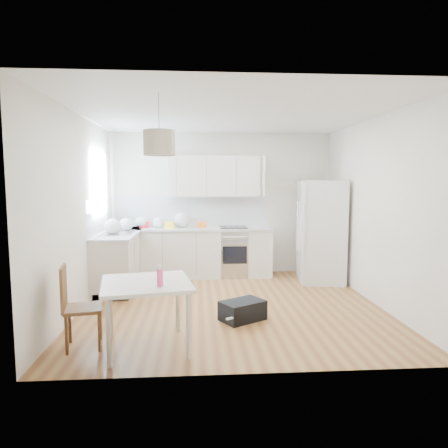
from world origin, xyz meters
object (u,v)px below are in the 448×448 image
object	(u,v)px
refrigerator	(321,231)
dining_chair	(83,306)
gym_bag	(243,310)
dining_table	(146,289)

from	to	relation	value
refrigerator	dining_chair	world-z (taller)	refrigerator
gym_bag	dining_table	bearing A→B (deg)	-176.11
refrigerator	dining_table	xyz separation A→B (m)	(-2.76, -2.74, -0.25)
dining_table	dining_chair	distance (m)	0.70
refrigerator	dining_table	distance (m)	3.90
dining_table	dining_chair	size ratio (longest dim) A/B	1.18
dining_chair	gym_bag	xyz separation A→B (m)	(1.79, 0.73, -0.32)
dining_table	gym_bag	size ratio (longest dim) A/B	1.97
refrigerator	dining_table	world-z (taller)	refrigerator
dining_table	refrigerator	bearing A→B (deg)	34.19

